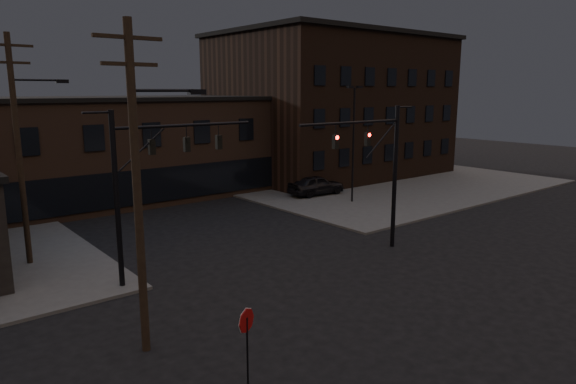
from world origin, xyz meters
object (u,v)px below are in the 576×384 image
(stop_sign, at_px, (247,329))
(car_crossing, at_px, (180,186))
(parked_car_lot_a, at_px, (316,185))
(parked_car_lot_b, at_px, (335,172))
(traffic_signal_near, at_px, (382,163))
(traffic_signal_far, at_px, (144,176))

(stop_sign, relative_size, car_crossing, 0.48)
(parked_car_lot_a, distance_m, parked_car_lot_b, 8.62)
(traffic_signal_near, relative_size, traffic_signal_far, 1.00)
(parked_car_lot_a, height_order, car_crossing, parked_car_lot_a)
(traffic_signal_near, height_order, parked_car_lot_a, traffic_signal_near)
(traffic_signal_near, xyz_separation_m, traffic_signal_far, (-12.07, 3.50, 0.08))
(stop_sign, relative_size, parked_car_lot_b, 0.55)
(traffic_signal_near, distance_m, car_crossing, 20.98)
(stop_sign, height_order, parked_car_lot_a, stop_sign)
(traffic_signal_far, bearing_deg, traffic_signal_near, -16.17)
(car_crossing, bearing_deg, stop_sign, -117.80)
(traffic_signal_far, height_order, parked_car_lot_b, traffic_signal_far)
(traffic_signal_far, relative_size, parked_car_lot_b, 1.77)
(traffic_signal_far, height_order, car_crossing, traffic_signal_far)
(traffic_signal_far, height_order, stop_sign, traffic_signal_far)
(stop_sign, distance_m, parked_car_lot_a, 28.51)
(traffic_signal_far, height_order, parked_car_lot_a, traffic_signal_far)
(traffic_signal_far, xyz_separation_m, car_crossing, (10.38, 17.01, -4.16))
(traffic_signal_near, distance_m, parked_car_lot_b, 23.49)
(traffic_signal_near, height_order, stop_sign, traffic_signal_near)
(traffic_signal_far, bearing_deg, parked_car_lot_b, 29.23)
(stop_sign, height_order, parked_car_lot_b, stop_sign)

